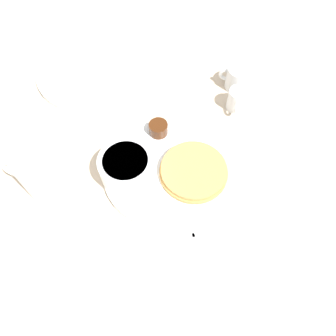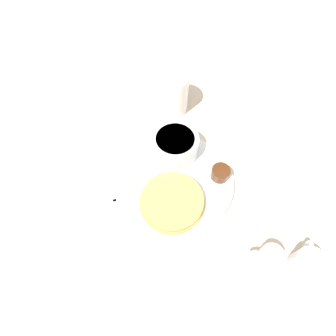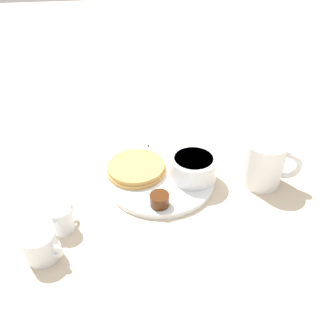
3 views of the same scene
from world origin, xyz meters
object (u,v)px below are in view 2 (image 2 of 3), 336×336
(fork, at_px, (114,193))
(creamer_pitcher_near, at_px, (268,258))
(bowl, at_px, (175,145))
(creamer_pitcher_far, at_px, (307,266))
(plate, at_px, (178,180))
(coffee_mug, at_px, (171,92))

(fork, bearing_deg, creamer_pitcher_near, -129.37)
(bowl, xyz_separation_m, creamer_pitcher_far, (-0.29, -0.15, -0.01))
(plate, xyz_separation_m, coffee_mug, (0.21, -0.04, 0.04))
(bowl, bearing_deg, creamer_pitcher_far, -152.07)
(bowl, bearing_deg, coffee_mug, -10.74)
(plate, xyz_separation_m, creamer_pitcher_far, (-0.22, -0.16, 0.02))
(coffee_mug, height_order, creamer_pitcher_far, coffee_mug)
(coffee_mug, height_order, creamer_pitcher_near, coffee_mug)
(plate, distance_m, coffee_mug, 0.22)
(coffee_mug, distance_m, creamer_pitcher_near, 0.41)
(bowl, distance_m, creamer_pitcher_far, 0.33)
(creamer_pitcher_near, height_order, fork, creamer_pitcher_near)
(creamer_pitcher_near, bearing_deg, bowl, 20.23)
(plate, xyz_separation_m, creamer_pitcher_near, (-0.19, -0.11, 0.02))
(bowl, height_order, creamer_pitcher_near, bowl)
(bowl, relative_size, creamer_pitcher_far, 1.41)
(creamer_pitcher_near, bearing_deg, fork, 50.63)
(plate, height_order, coffee_mug, coffee_mug)
(coffee_mug, relative_size, fork, 0.85)
(plate, relative_size, coffee_mug, 2.04)
(plate, xyz_separation_m, bowl, (0.07, -0.01, 0.03))
(plate, height_order, fork, plate)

